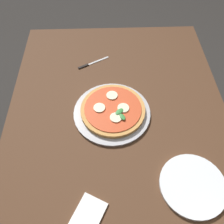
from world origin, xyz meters
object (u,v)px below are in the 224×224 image
pizza (113,109)px  plate_white (193,185)px  napkin (87,216)px  dining_table (118,135)px  serving_tray (112,113)px  knife (90,64)px

pizza → plate_white: pizza is taller
pizza → plate_white: (-0.33, -0.27, -0.02)m
pizza → napkin: (-0.42, 0.10, -0.02)m
dining_table → plate_white: plate_white is taller
pizza → plate_white: 0.43m
pizza → plate_white: size_ratio=1.17×
serving_tray → pizza: (0.00, -0.00, 0.02)m
serving_tray → knife: (0.31, 0.10, -0.00)m
serving_tray → knife: serving_tray is taller
napkin → pizza: bearing=-13.2°
dining_table → plate_white: size_ratio=5.66×
dining_table → napkin: bearing=162.0°
serving_tray → plate_white: (-0.33, -0.27, 0.00)m
pizza → knife: (0.31, 0.11, -0.02)m
pizza → plate_white: bearing=-141.0°
plate_white → knife: size_ratio=1.50×
napkin → plate_white: bearing=-76.4°
plate_white → knife: bearing=30.4°
plate_white → napkin: 0.38m
pizza → dining_table: bearing=-158.4°
plate_white → dining_table: bearing=41.6°
pizza → napkin: size_ratio=2.13×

